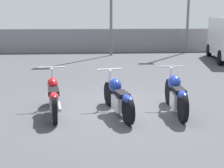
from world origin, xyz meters
TOP-DOWN VIEW (x-y plane):
  - ground_plane at (0.00, 0.00)m, footprint 60.00×60.00m
  - fence_back at (0.00, 12.77)m, footprint 40.00×0.04m
  - motorcycle_slot_0 at (-1.39, -0.22)m, footprint 0.66×2.13m
  - motorcycle_slot_1 at (0.12, -0.35)m, footprint 0.75×2.13m
  - motorcycle_slot_2 at (1.49, -0.33)m, footprint 0.60×2.09m

SIDE VIEW (x-z plane):
  - ground_plane at x=0.00m, z-range 0.00..0.00m
  - motorcycle_slot_1 at x=0.12m, z-range -0.08..0.90m
  - motorcycle_slot_0 at x=-1.39m, z-range -0.08..0.94m
  - motorcycle_slot_2 at x=1.49m, z-range -0.06..0.97m
  - fence_back at x=0.00m, z-range 0.00..1.49m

